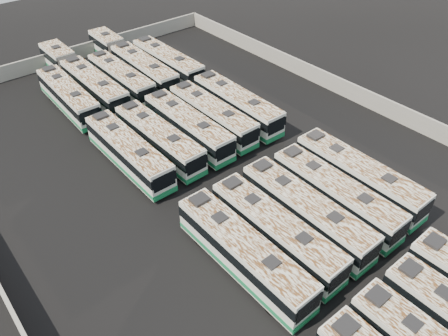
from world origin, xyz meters
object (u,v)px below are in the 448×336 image
bus_midfront_right (335,195)px  bus_midback_left (159,139)px  bus_midback_far_left (129,152)px  bus_midback_far_right (237,105)px  bus_midback_right (212,115)px  bus_midfront_left (276,231)px  bus_back_left (82,76)px  bus_midfront_far_right (358,176)px  bus_midfront_far_left (244,253)px  bus_back_center (121,79)px  bus_back_far_left (69,96)px  bus_back_right (131,61)px  bus_midfront_center (306,212)px  bus_back_far_right (168,63)px  bus_midback_center (188,126)px

bus_midfront_right → bus_midback_left: (-7.38, 17.62, -0.03)m
bus_midback_far_left → bus_midback_far_right: size_ratio=0.98×
bus_midback_right → bus_midback_far_right: bus_midback_far_right is taller
bus_midfront_left → bus_back_left: (-0.04, 35.88, 0.04)m
bus_midfront_far_right → bus_midback_left: 20.61m
bus_midfront_left → bus_midback_far_right: size_ratio=0.98×
bus_midfront_far_left → bus_midback_far_right: size_ratio=1.00×
bus_midfront_far_left → bus_midfront_right: size_ratio=1.01×
bus_midback_right → bus_back_center: (-3.50, 14.73, -0.01)m
bus_midback_right → bus_back_far_left: bus_midback_right is taller
bus_midfront_far_left → bus_midback_far_right: (14.49, 17.43, -0.00)m
bus_midback_far_left → bus_back_right: bus_back_right is taller
bus_back_left → bus_back_center: (3.76, -3.72, -0.07)m
bus_midfront_center → bus_back_center: 32.23m
bus_midback_far_right → bus_back_far_left: 20.67m
bus_back_center → bus_back_far_right: size_ratio=0.96×
bus_midfront_center → bus_midback_far_right: (7.33, 17.44, 0.00)m
bus_midfront_right → bus_midback_center: 17.95m
bus_midback_far_left → bus_midback_right: bus_midback_far_left is taller
bus_midfront_left → bus_midfront_center: bus_midfront_center is taller
bus_midback_center → bus_back_right: 18.97m
bus_back_left → bus_midback_right: bearing=-68.6°
bus_midback_far_left → bus_midback_left: (3.67, 0.01, -0.02)m
bus_midback_center → bus_back_center: bus_midback_center is taller
bus_back_left → bus_midfront_far_right: bearing=-72.9°
bus_midfront_far_right → bus_back_far_left: (-14.62, 32.11, -0.08)m
bus_midfront_left → bus_midback_center: size_ratio=1.00×
bus_midfront_far_left → bus_back_far_right: bus_midfront_far_left is taller
bus_midfront_far_left → bus_midfront_center: size_ratio=1.00×
bus_midfront_far_right → bus_midback_center: bus_midfront_far_right is taller
bus_back_center → bus_back_far_right: bearing=-0.7°
bus_midfront_right → bus_midback_right: 17.70m
bus_midfront_right → bus_midback_far_right: 18.01m
bus_midback_far_right → bus_back_far_left: (-14.51, 14.71, -0.07)m
bus_midfront_far_right → bus_midback_right: size_ratio=1.04×
bus_midfront_left → bus_midback_center: (3.69, 17.31, 0.01)m
bus_midback_left → bus_back_left: bearing=88.8°
bus_midfront_far_right → bus_back_center: size_ratio=1.04×
bus_midfront_right → bus_midback_center: bus_midfront_right is taller
bus_midback_far_left → bus_midback_right: bearing=0.5°
bus_midfront_right → bus_midback_far_left: (-11.05, 17.61, -0.01)m
bus_midfront_far_left → bus_midfront_right: bus_midfront_far_left is taller
bus_midfront_left → bus_midback_far_left: 17.74m
bus_back_center → bus_back_far_right: 7.28m
bus_midfront_far_left → bus_back_right: size_ratio=0.64×
bus_midfront_center → bus_back_far_left: (-7.19, 32.16, -0.06)m
bus_midfront_far_left → bus_midback_far_right: bus_midfront_far_left is taller
bus_back_center → bus_midback_right: bearing=-77.0°
bus_midback_left → bus_midback_far_right: bus_midback_far_right is taller
bus_midback_far_right → bus_midback_far_left: bearing=-179.1°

